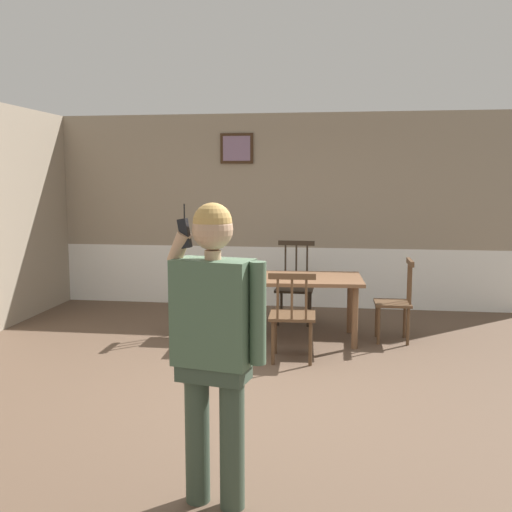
{
  "coord_description": "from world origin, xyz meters",
  "views": [
    {
      "loc": [
        0.72,
        -4.94,
        1.85
      ],
      "look_at": [
        0.14,
        -0.75,
        1.29
      ],
      "focal_mm": 41.7,
      "sensor_mm": 36.0,
      "label": 1
    }
  ],
  "objects_px": {
    "dining_table": "(294,285)",
    "chair_by_doorway": "(396,302)",
    "chair_near_window": "(295,285)",
    "chair_opposite_corner": "(292,315)",
    "chair_at_table_head": "(194,299)",
    "person_figure": "(215,334)"
  },
  "relations": [
    {
      "from": "dining_table",
      "to": "chair_by_doorway",
      "type": "xyz_separation_m",
      "value": [
        1.16,
        0.07,
        -0.18
      ]
    },
    {
      "from": "chair_near_window",
      "to": "chair_opposite_corner",
      "type": "distance_m",
      "value": 1.66
    },
    {
      "from": "chair_at_table_head",
      "to": "person_figure",
      "type": "height_order",
      "value": "person_figure"
    },
    {
      "from": "chair_opposite_corner",
      "to": "person_figure",
      "type": "relative_size",
      "value": 0.54
    },
    {
      "from": "dining_table",
      "to": "chair_by_doorway",
      "type": "height_order",
      "value": "chair_by_doorway"
    },
    {
      "from": "dining_table",
      "to": "chair_opposite_corner",
      "type": "relative_size",
      "value": 1.71
    },
    {
      "from": "dining_table",
      "to": "person_figure",
      "type": "height_order",
      "value": "person_figure"
    },
    {
      "from": "chair_near_window",
      "to": "chair_at_table_head",
      "type": "height_order",
      "value": "chair_near_window"
    },
    {
      "from": "chair_near_window",
      "to": "chair_by_doorway",
      "type": "height_order",
      "value": "chair_near_window"
    },
    {
      "from": "chair_by_doorway",
      "to": "chair_at_table_head",
      "type": "distance_m",
      "value": 2.31
    },
    {
      "from": "chair_opposite_corner",
      "to": "person_figure",
      "type": "distance_m",
      "value": 2.8
    },
    {
      "from": "chair_near_window",
      "to": "chair_by_doorway",
      "type": "bearing_deg",
      "value": 148.6
    },
    {
      "from": "chair_near_window",
      "to": "dining_table",
      "type": "bearing_deg",
      "value": 94.28
    },
    {
      "from": "dining_table",
      "to": "person_figure",
      "type": "distance_m",
      "value": 3.59
    },
    {
      "from": "chair_near_window",
      "to": "chair_opposite_corner",
      "type": "height_order",
      "value": "chair_near_window"
    },
    {
      "from": "chair_near_window",
      "to": "chair_by_doorway",
      "type": "xyz_separation_m",
      "value": [
        1.2,
        -0.76,
        -0.02
      ]
    },
    {
      "from": "chair_near_window",
      "to": "person_figure",
      "type": "xyz_separation_m",
      "value": [
        -0.12,
        -4.4,
        0.52
      ]
    },
    {
      "from": "chair_at_table_head",
      "to": "chair_opposite_corner",
      "type": "bearing_deg",
      "value": 57.51
    },
    {
      "from": "chair_by_doorway",
      "to": "dining_table",
      "type": "bearing_deg",
      "value": 92.83
    },
    {
      "from": "dining_table",
      "to": "person_figure",
      "type": "bearing_deg",
      "value": -92.65
    },
    {
      "from": "dining_table",
      "to": "chair_at_table_head",
      "type": "bearing_deg",
      "value": -176.56
    },
    {
      "from": "person_figure",
      "to": "chair_at_table_head",
      "type": "bearing_deg",
      "value": -62.82
    }
  ]
}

